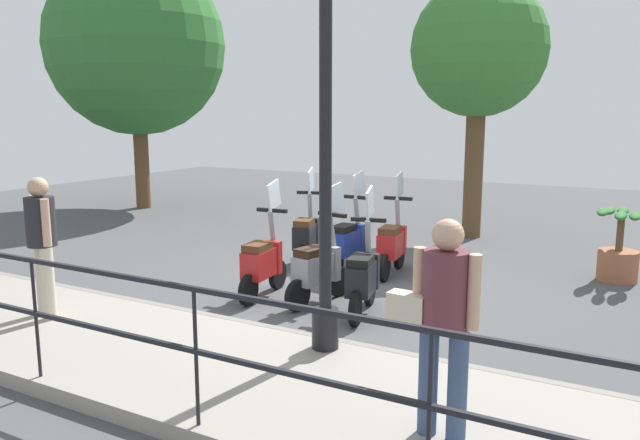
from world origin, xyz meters
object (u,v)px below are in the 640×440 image
object	(u,v)px
pedestrian_distant	(42,236)
scooter_far_0	(392,243)
scooter_far_2	(306,235)
scooter_near_0	(363,276)
scooter_near_1	(319,267)
tree_large	(136,46)
scooter_near_2	(263,262)
pedestrian_with_bag	(442,312)
tree_distant	(479,51)
scooter_far_1	(348,241)
lamp_post_near	(325,167)
potted_palm	(619,251)

from	to	relation	value
pedestrian_distant	scooter_far_0	xyz separation A→B (m)	(4.11, -2.51, -0.60)
scooter_far_0	scooter_far_2	xyz separation A→B (m)	(-0.06, 1.46, 0.00)
scooter_near_0	scooter_near_1	size ratio (longest dim) A/B	1.00
tree_large	scooter_near_2	xyz separation A→B (m)	(-4.94, -7.00, -3.52)
pedestrian_with_bag	tree_large	xyz separation A→B (m)	(7.57, 10.28, 2.92)
scooter_near_1	scooter_near_2	size ratio (longest dim) A/B	1.00
tree_distant	scooter_far_1	world-z (taller)	tree_distant
scooter_far_2	scooter_far_1	bearing A→B (deg)	-115.97
scooter_far_1	scooter_far_2	bearing A→B (deg)	83.22
lamp_post_near	tree_distant	xyz separation A→B (m)	(6.84, 0.43, 1.61)
lamp_post_near	tree_distant	distance (m)	7.04
pedestrian_with_bag	potted_palm	distance (m)	5.88
tree_distant	lamp_post_near	bearing A→B (deg)	-176.40
pedestrian_distant	scooter_near_1	xyz separation A→B (m)	(2.32, -2.24, -0.60)
pedestrian_distant	lamp_post_near	bearing A→B (deg)	123.24
scooter_near_0	scooter_far_0	size ratio (longest dim) A/B	1.00
pedestrian_distant	scooter_far_2	world-z (taller)	pedestrian_distant
scooter_near_1	scooter_near_2	bearing A→B (deg)	108.03
tree_large	scooter_near_2	bearing A→B (deg)	-125.22
potted_palm	scooter_far_1	world-z (taller)	scooter_far_1
scooter_near_2	pedestrian_with_bag	bearing A→B (deg)	-134.71
pedestrian_with_bag	scooter_near_0	distance (m)	3.22
pedestrian_with_bag	scooter_far_1	world-z (taller)	pedestrian_with_bag
pedestrian_distant	tree_distant	world-z (taller)	tree_distant
scooter_far_1	scooter_far_2	size ratio (longest dim) A/B	1.00
lamp_post_near	scooter_near_2	distance (m)	2.75
pedestrian_distant	tree_distant	size ratio (longest dim) A/B	0.33
pedestrian_with_bag	scooter_far_1	size ratio (longest dim) A/B	1.03
pedestrian_with_bag	potted_palm	size ratio (longest dim) A/B	1.50
tree_large	scooter_near_0	world-z (taller)	tree_large
scooter_far_1	pedestrian_distant	bearing A→B (deg)	157.27
tree_large	scooter_far_1	size ratio (longest dim) A/B	4.02
scooter_far_1	lamp_post_near	bearing A→B (deg)	-154.55
lamp_post_near	scooter_near_1	bearing A→B (deg)	30.94
scooter_far_2	lamp_post_near	bearing A→B (deg)	-163.61
tree_large	scooter_near_2	distance (m)	9.27
lamp_post_near	potted_palm	size ratio (longest dim) A/B	3.83
potted_palm	scooter_near_1	distance (m)	4.49
lamp_post_near	pedestrian_with_bag	bearing A→B (deg)	-125.95
pedestrian_distant	scooter_far_0	size ratio (longest dim) A/B	1.03
pedestrian_with_bag	scooter_near_2	bearing A→B (deg)	55.53
tree_large	scooter_near_1	xyz separation A→B (m)	(-4.85, -7.79, -3.52)
pedestrian_distant	scooter_far_0	world-z (taller)	pedestrian_distant
scooter_far_2	tree_distant	bearing A→B (deg)	-42.90
scooter_far_0	pedestrian_distant	bearing A→B (deg)	141.84
potted_palm	scooter_near_2	distance (m)	5.16
lamp_post_near	potted_palm	bearing A→B (deg)	-26.26
scooter_near_2	potted_palm	bearing A→B (deg)	-58.23
scooter_far_1	tree_distant	bearing A→B (deg)	-11.39
pedestrian_distant	tree_distant	bearing A→B (deg)	-179.15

